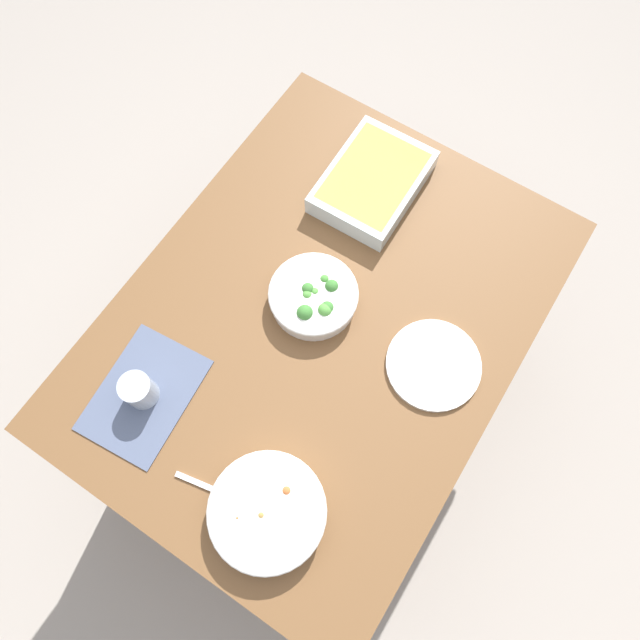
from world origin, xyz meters
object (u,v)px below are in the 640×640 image
spoon_by_stew (221,492)px  baking_dish (373,181)px  side_plate (433,365)px  drink_cup (140,391)px  broccoli_bowl (314,297)px  stew_bowl (268,512)px

spoon_by_stew → baking_dish: bearing=8.5°
side_plate → spoon_by_stew: size_ratio=1.25×
baking_dish → side_plate: 0.49m
side_plate → spoon_by_stew: bearing=153.8°
baking_dish → drink_cup: (-0.75, 0.15, 0.00)m
broccoli_bowl → spoon_by_stew: size_ratio=1.21×
drink_cup → spoon_by_stew: drink_cup is taller
side_plate → baking_dish: bearing=47.9°
stew_bowl → drink_cup: bearing=81.8°
broccoli_bowl → drink_cup: (-0.40, 0.20, 0.01)m
spoon_by_stew → stew_bowl: bearing=-78.7°
stew_bowl → drink_cup: size_ratio=2.91×
stew_bowl → broccoli_bowl: broccoli_bowl is taller
stew_bowl → broccoli_bowl: bearing=21.9°
baking_dish → drink_cup: drink_cup is taller
broccoli_bowl → side_plate: bearing=-87.1°
baking_dish → drink_cup: 0.76m
stew_bowl → broccoli_bowl: size_ratio=1.16×
stew_bowl → baking_dish: 0.83m
drink_cup → side_plate: size_ratio=0.39×
stew_bowl → baking_dish: (0.80, 0.23, 0.00)m
baking_dish → spoon_by_stew: bearing=-171.5°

